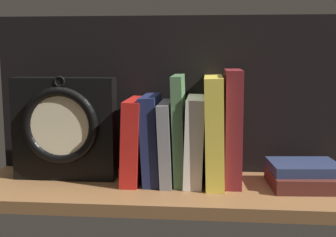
{
  "coord_description": "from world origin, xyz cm",
  "views": [
    {
      "loc": [
        6.45,
        -88.47,
        27.75
      ],
      "look_at": [
        -1.98,
        3.41,
        13.77
      ],
      "focal_mm": 46.35,
      "sensor_mm": 36.0,
      "label": 1
    }
  ],
  "objects_px": {
    "book_green_romantic": "(179,129)",
    "book_white_catcher": "(195,140)",
    "book_navy_bierce": "(152,138)",
    "book_stack_side": "(303,175)",
    "book_gray_chess": "(167,142)",
    "framed_clock": "(64,128)",
    "book_yellow_seinlanguage": "(214,130)",
    "book_red_requiem": "(135,140)",
    "book_maroon_dawkins": "(232,127)"
  },
  "relations": [
    {
      "from": "book_red_requiem",
      "to": "book_maroon_dawkins",
      "type": "xyz_separation_m",
      "value": [
        0.21,
        0.0,
        0.03
      ]
    },
    {
      "from": "book_red_requiem",
      "to": "book_yellow_seinlanguage",
      "type": "relative_size",
      "value": 0.78
    },
    {
      "from": "book_stack_side",
      "to": "book_yellow_seinlanguage",
      "type": "bearing_deg",
      "value": 174.95
    },
    {
      "from": "book_gray_chess",
      "to": "book_stack_side",
      "type": "relative_size",
      "value": 1.16
    },
    {
      "from": "book_green_romantic",
      "to": "book_yellow_seinlanguage",
      "type": "distance_m",
      "value": 0.07
    },
    {
      "from": "book_navy_bierce",
      "to": "book_gray_chess",
      "type": "relative_size",
      "value": 1.08
    },
    {
      "from": "book_navy_bierce",
      "to": "framed_clock",
      "type": "xyz_separation_m",
      "value": [
        -0.19,
        -0.01,
        0.02
      ]
    },
    {
      "from": "book_maroon_dawkins",
      "to": "framed_clock",
      "type": "xyz_separation_m",
      "value": [
        -0.37,
        -0.01,
        -0.01
      ]
    },
    {
      "from": "book_green_romantic",
      "to": "book_maroon_dawkins",
      "type": "relative_size",
      "value": 0.95
    },
    {
      "from": "book_white_catcher",
      "to": "book_green_romantic",
      "type": "bearing_deg",
      "value": 180.0
    },
    {
      "from": "book_maroon_dawkins",
      "to": "book_stack_side",
      "type": "relative_size",
      "value": 1.63
    },
    {
      "from": "book_white_catcher",
      "to": "book_maroon_dawkins",
      "type": "bearing_deg",
      "value": 0.0
    },
    {
      "from": "framed_clock",
      "to": "book_stack_side",
      "type": "distance_m",
      "value": 0.52
    },
    {
      "from": "book_yellow_seinlanguage",
      "to": "book_stack_side",
      "type": "distance_m",
      "value": 0.21
    },
    {
      "from": "book_red_requiem",
      "to": "book_gray_chess",
      "type": "relative_size",
      "value": 1.03
    },
    {
      "from": "book_yellow_seinlanguage",
      "to": "framed_clock",
      "type": "distance_m",
      "value": 0.33
    },
    {
      "from": "book_gray_chess",
      "to": "book_maroon_dawkins",
      "type": "xyz_separation_m",
      "value": [
        0.14,
        0.0,
        0.03
      ]
    },
    {
      "from": "book_red_requiem",
      "to": "book_white_catcher",
      "type": "bearing_deg",
      "value": 0.0
    },
    {
      "from": "book_red_requiem",
      "to": "book_stack_side",
      "type": "xyz_separation_m",
      "value": [
        0.36,
        -0.02,
        -0.07
      ]
    },
    {
      "from": "book_green_romantic",
      "to": "book_red_requiem",
      "type": "bearing_deg",
      "value": 180.0
    },
    {
      "from": "book_navy_bierce",
      "to": "book_stack_side",
      "type": "relative_size",
      "value": 1.26
    },
    {
      "from": "book_green_romantic",
      "to": "book_maroon_dawkins",
      "type": "height_order",
      "value": "book_maroon_dawkins"
    },
    {
      "from": "book_gray_chess",
      "to": "book_red_requiem",
      "type": "bearing_deg",
      "value": 180.0
    },
    {
      "from": "book_navy_bierce",
      "to": "book_gray_chess",
      "type": "xyz_separation_m",
      "value": [
        0.03,
        0.0,
        -0.01
      ]
    },
    {
      "from": "book_navy_bierce",
      "to": "book_white_catcher",
      "type": "bearing_deg",
      "value": 0.0
    },
    {
      "from": "book_navy_bierce",
      "to": "book_white_catcher",
      "type": "height_order",
      "value": "book_navy_bierce"
    },
    {
      "from": "book_red_requiem",
      "to": "book_stack_side",
      "type": "bearing_deg",
      "value": -2.63
    },
    {
      "from": "framed_clock",
      "to": "book_white_catcher",
      "type": "bearing_deg",
      "value": 1.69
    },
    {
      "from": "book_green_romantic",
      "to": "book_white_catcher",
      "type": "distance_m",
      "value": 0.04
    },
    {
      "from": "book_gray_chess",
      "to": "book_green_romantic",
      "type": "xyz_separation_m",
      "value": [
        0.03,
        0.0,
        0.03
      ]
    },
    {
      "from": "book_white_catcher",
      "to": "framed_clock",
      "type": "xyz_separation_m",
      "value": [
        -0.29,
        -0.01,
        0.02
      ]
    },
    {
      "from": "book_navy_bierce",
      "to": "book_yellow_seinlanguage",
      "type": "height_order",
      "value": "book_yellow_seinlanguage"
    },
    {
      "from": "book_red_requiem",
      "to": "book_stack_side",
      "type": "distance_m",
      "value": 0.36
    },
    {
      "from": "book_gray_chess",
      "to": "book_stack_side",
      "type": "height_order",
      "value": "book_gray_chess"
    },
    {
      "from": "book_green_romantic",
      "to": "book_stack_side",
      "type": "xyz_separation_m",
      "value": [
        0.26,
        -0.02,
        -0.09
      ]
    },
    {
      "from": "book_white_catcher",
      "to": "book_maroon_dawkins",
      "type": "distance_m",
      "value": 0.09
    },
    {
      "from": "book_white_catcher",
      "to": "book_maroon_dawkins",
      "type": "relative_size",
      "value": 0.76
    },
    {
      "from": "book_stack_side",
      "to": "book_red_requiem",
      "type": "bearing_deg",
      "value": 177.37
    },
    {
      "from": "book_green_romantic",
      "to": "book_yellow_seinlanguage",
      "type": "relative_size",
      "value": 1.01
    },
    {
      "from": "book_navy_bierce",
      "to": "book_green_romantic",
      "type": "distance_m",
      "value": 0.06
    },
    {
      "from": "book_gray_chess",
      "to": "framed_clock",
      "type": "bearing_deg",
      "value": -177.86
    },
    {
      "from": "book_green_romantic",
      "to": "book_white_catcher",
      "type": "relative_size",
      "value": 1.25
    },
    {
      "from": "book_red_requiem",
      "to": "book_navy_bierce",
      "type": "xyz_separation_m",
      "value": [
        0.04,
        0.0,
        0.0
      ]
    },
    {
      "from": "book_green_romantic",
      "to": "framed_clock",
      "type": "xyz_separation_m",
      "value": [
        -0.25,
        -0.01,
        -0.0
      ]
    },
    {
      "from": "book_white_catcher",
      "to": "framed_clock",
      "type": "distance_m",
      "value": 0.29
    },
    {
      "from": "book_red_requiem",
      "to": "book_maroon_dawkins",
      "type": "distance_m",
      "value": 0.21
    },
    {
      "from": "book_yellow_seinlanguage",
      "to": "book_stack_side",
      "type": "relative_size",
      "value": 1.53
    },
    {
      "from": "book_red_requiem",
      "to": "book_green_romantic",
      "type": "bearing_deg",
      "value": 0.0
    },
    {
      "from": "book_red_requiem",
      "to": "book_green_romantic",
      "type": "height_order",
      "value": "book_green_romantic"
    },
    {
      "from": "book_maroon_dawkins",
      "to": "framed_clock",
      "type": "distance_m",
      "value": 0.37
    }
  ]
}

